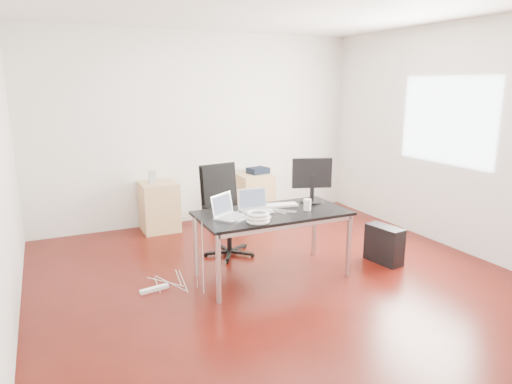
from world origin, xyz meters
name	(u,v)px	position (x,y,z in m)	size (l,w,h in m)	color
room_shell	(282,150)	(0.04, 0.00, 1.40)	(5.00, 5.00, 5.00)	#3A0A06
desk	(272,217)	(-0.01, 0.11, 0.68)	(1.60, 0.80, 0.73)	black
office_chair	(225,206)	(-0.21, 0.99, 0.61)	(0.55, 0.57, 1.08)	black
filing_cabinet_left	(159,207)	(-0.74, 2.23, 0.35)	(0.50, 0.50, 0.70)	tan
filing_cabinet_right	(254,196)	(0.75, 2.23, 0.35)	(0.50, 0.50, 0.70)	tan
pc_tower	(384,244)	(1.36, -0.10, 0.22)	(0.20, 0.45, 0.44)	black
wastebasket	(219,217)	(0.09, 2.05, 0.14)	(0.24, 0.24, 0.28)	black
power_strip	(154,289)	(-1.27, 0.29, 0.02)	(0.30, 0.06, 0.04)	white
laptop_left	(228,212)	(-0.51, 0.12, 0.79)	(0.41, 0.39, 0.23)	silver
laptop_right	(255,206)	(-0.17, 0.21, 0.79)	(0.35, 0.28, 0.23)	silver
monitor	(312,178)	(0.58, 0.29, 1.01)	(0.44, 0.26, 0.51)	black
keyboard	(278,205)	(0.15, 0.29, 0.74)	(0.44, 0.14, 0.02)	white
cup_white	(307,205)	(0.35, 0.01, 0.79)	(0.08, 0.08, 0.12)	white
cup_brown	(308,203)	(0.42, 0.10, 0.78)	(0.08, 0.08, 0.10)	#542A1D
cable_coil	(258,217)	(-0.31, -0.17, 0.78)	(0.24, 0.24, 0.11)	white
power_adapter	(267,217)	(-0.18, -0.08, 0.74)	(0.07, 0.07, 0.03)	white
speaker	(152,177)	(-0.82, 2.21, 0.79)	(0.09, 0.08, 0.18)	#9E9E9E
navy_garment	(258,171)	(0.83, 2.24, 0.74)	(0.30, 0.24, 0.09)	black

